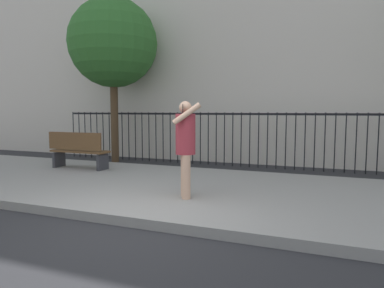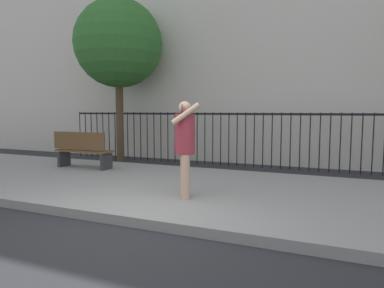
# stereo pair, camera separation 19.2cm
# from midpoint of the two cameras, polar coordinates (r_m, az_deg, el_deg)

# --- Properties ---
(ground_plane) EXTENTS (60.00, 60.00, 0.00)m
(ground_plane) POSITION_cam_midpoint_polar(r_m,az_deg,el_deg) (5.18, -11.05, -13.23)
(ground_plane) COLOR #28282B
(sidewalk) EXTENTS (28.00, 4.40, 0.15)m
(sidewalk) POSITION_cam_midpoint_polar(r_m,az_deg,el_deg) (7.03, -1.21, -7.48)
(sidewalk) COLOR gray
(sidewalk) RESTS_ON ground
(iron_fence) EXTENTS (12.03, 0.04, 1.60)m
(iron_fence) POSITION_cam_midpoint_polar(r_m,az_deg,el_deg) (10.38, 6.80, 1.95)
(iron_fence) COLOR black
(iron_fence) RESTS_ON ground
(pedestrian_on_phone) EXTENTS (0.59, 0.72, 1.66)m
(pedestrian_on_phone) POSITION_cam_midpoint_polar(r_m,az_deg,el_deg) (6.01, -2.01, 0.33)
(pedestrian_on_phone) COLOR tan
(pedestrian_on_phone) RESTS_ON sidewalk
(street_bench) EXTENTS (1.60, 0.45, 0.95)m
(street_bench) POSITION_cam_midpoint_polar(r_m,az_deg,el_deg) (9.50, -18.63, -0.86)
(street_bench) COLOR brown
(street_bench) RESTS_ON sidewalk
(street_tree_mid) EXTENTS (2.77, 2.77, 5.15)m
(street_tree_mid) POSITION_cam_midpoint_polar(r_m,az_deg,el_deg) (11.70, -13.21, 15.63)
(street_tree_mid) COLOR #4C3823
(street_tree_mid) RESTS_ON ground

